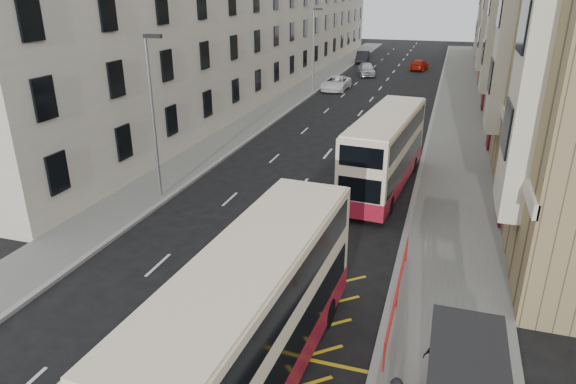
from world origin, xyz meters
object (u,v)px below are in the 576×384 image
(pedestrian_far, at_px, (442,362))
(car_red, at_px, (419,65))
(double_decker_front, at_px, (252,322))
(street_lamp_near, at_px, (153,110))
(street_lamp_far, at_px, (314,45))
(car_silver, at_px, (367,69))
(white_van, at_px, (336,83))
(double_decker_rear, at_px, (385,151))
(car_dark, at_px, (363,57))

(pedestrian_far, relative_size, car_red, 0.39)
(double_decker_front, bearing_deg, street_lamp_near, 133.15)
(street_lamp_far, relative_size, car_red, 1.79)
(street_lamp_far, xyz_separation_m, double_decker_front, (9.33, -41.02, -2.50))
(street_lamp_near, height_order, car_silver, street_lamp_near)
(street_lamp_near, xyz_separation_m, car_silver, (3.53, 41.83, -3.86))
(street_lamp_near, xyz_separation_m, white_van, (2.05, 31.58, -3.93))
(street_lamp_near, distance_m, street_lamp_far, 30.00)
(double_decker_rear, relative_size, car_red, 2.31)
(double_decker_front, distance_m, double_decker_rear, 16.02)
(street_lamp_far, bearing_deg, car_silver, 73.40)
(street_lamp_near, height_order, street_lamp_far, same)
(street_lamp_far, relative_size, car_dark, 1.65)
(car_silver, bearing_deg, double_decker_front, -99.28)
(pedestrian_far, bearing_deg, car_dark, -66.85)
(pedestrian_far, xyz_separation_m, car_red, (-4.83, 58.11, -0.37))
(white_van, height_order, car_dark, car_dark)
(pedestrian_far, height_order, car_silver, pedestrian_far)
(pedestrian_far, distance_m, car_red, 58.32)
(pedestrian_far, distance_m, car_silver, 52.59)
(car_silver, relative_size, car_red, 1.02)
(street_lamp_far, height_order, pedestrian_far, street_lamp_far)
(car_dark, distance_m, car_red, 9.21)
(street_lamp_far, distance_m, car_silver, 12.93)
(street_lamp_near, relative_size, street_lamp_far, 1.00)
(street_lamp_near, xyz_separation_m, car_dark, (1.15, 52.73, -3.84))
(double_decker_rear, xyz_separation_m, white_van, (-8.55, 26.63, -1.37))
(double_decker_front, relative_size, car_red, 2.37)
(street_lamp_near, relative_size, car_dark, 1.65)
(street_lamp_far, distance_m, double_decker_front, 42.14)
(street_lamp_far, height_order, car_silver, street_lamp_far)
(car_red, bearing_deg, pedestrian_far, 102.70)
(double_decker_rear, height_order, car_silver, double_decker_rear)
(street_lamp_near, height_order, white_van, street_lamp_near)
(street_lamp_far, bearing_deg, white_van, 37.71)
(pedestrian_far, relative_size, car_dark, 0.36)
(car_dark, bearing_deg, double_decker_front, -87.96)
(double_decker_front, xyz_separation_m, double_decker_rear, (1.27, 15.97, -0.06))
(double_decker_front, height_order, double_decker_rear, double_decker_front)
(double_decker_rear, height_order, car_dark, double_decker_rear)
(pedestrian_far, xyz_separation_m, car_dark, (-12.97, 62.42, -0.22))
(street_lamp_near, height_order, double_decker_front, street_lamp_near)
(double_decker_rear, relative_size, pedestrian_far, 5.99)
(car_silver, bearing_deg, street_lamp_near, -110.37)
(white_van, xyz_separation_m, car_silver, (1.48, 10.24, 0.07))
(car_silver, bearing_deg, pedestrian_far, -93.93)
(double_decker_rear, distance_m, pedestrian_far, 15.09)
(double_decker_front, bearing_deg, white_van, 102.58)
(white_van, relative_size, car_red, 1.14)
(street_lamp_far, xyz_separation_m, car_dark, (1.15, 22.73, -3.84))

